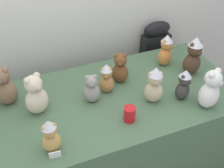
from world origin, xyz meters
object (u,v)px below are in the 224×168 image
at_px(teddy_bear_chestnut, 120,69).
at_px(teddy_bear_ginger, 166,51).
at_px(teddy_bear_honey, 51,136).
at_px(teddy_bear_charcoal, 183,85).
at_px(teddy_bear_cream, 36,95).
at_px(party_cup_red, 130,114).
at_px(teddy_bear_cocoa, 193,56).
at_px(teddy_bear_ash, 92,89).
at_px(teddy_bear_snow, 210,90).
at_px(teddy_bear_mocha, 5,87).
at_px(instrument_case, 153,64).
at_px(teddy_bear_caramel, 107,79).
at_px(display_table, 112,131).
at_px(teddy_bear_sand, 154,85).

distance_m(teddy_bear_chestnut, teddy_bear_ginger, 0.46).
bearing_deg(teddy_bear_honey, teddy_bear_charcoal, 2.71).
bearing_deg(teddy_bear_cream, party_cup_red, -57.42).
height_order(teddy_bear_charcoal, party_cup_red, teddy_bear_charcoal).
bearing_deg(teddy_bear_ginger, teddy_bear_cocoa, -81.55).
distance_m(teddy_bear_ash, teddy_bear_snow, 0.82).
distance_m(teddy_bear_charcoal, party_cup_red, 0.46).
bearing_deg(teddy_bear_chestnut, teddy_bear_ash, -130.16).
xyz_separation_m(teddy_bear_charcoal, teddy_bear_mocha, (-1.20, 0.42, 0.02)).
relative_size(teddy_bear_ash, teddy_bear_mocha, 0.75).
bearing_deg(teddy_bear_cocoa, teddy_bear_cream, 170.82).
distance_m(instrument_case, teddy_bear_ginger, 0.57).
height_order(instrument_case, teddy_bear_ash, teddy_bear_ash).
bearing_deg(instrument_case, teddy_bear_ash, -145.56).
bearing_deg(teddy_bear_charcoal, teddy_bear_caramel, 127.92).
bearing_deg(teddy_bear_caramel, teddy_bear_snow, -12.07).
bearing_deg(instrument_case, teddy_bear_chestnut, -142.16).
bearing_deg(teddy_bear_chestnut, teddy_bear_mocha, -161.27).
distance_m(display_table, teddy_bear_cream, 0.75).
xyz_separation_m(display_table, teddy_bear_cream, (-0.53, 0.04, 0.53)).
relative_size(teddy_bear_caramel, teddy_bear_snow, 0.80).
height_order(instrument_case, teddy_bear_chestnut, teddy_bear_chestnut).
bearing_deg(display_table, instrument_case, 40.67).
relative_size(display_table, teddy_bear_chestnut, 7.51).
bearing_deg(teddy_bear_ash, teddy_bear_ginger, 26.16).
height_order(instrument_case, teddy_bear_ginger, teddy_bear_ginger).
xyz_separation_m(instrument_case, teddy_bear_caramel, (-0.72, -0.53, 0.39)).
xyz_separation_m(instrument_case, teddy_bear_cocoa, (0.01, -0.57, 0.43)).
bearing_deg(teddy_bear_caramel, teddy_bear_charcoal, -7.57).
bearing_deg(instrument_case, teddy_bear_snow, -97.24).
distance_m(teddy_bear_ginger, teddy_bear_cream, 1.13).
bearing_deg(teddy_bear_chestnut, party_cup_red, -81.36).
relative_size(teddy_bear_sand, teddy_bear_snow, 0.95).
distance_m(teddy_bear_ash, teddy_bear_sand, 0.45).
bearing_deg(teddy_bear_snow, instrument_case, 62.62).
xyz_separation_m(teddy_bear_ash, teddy_bear_honey, (-0.36, -0.33, 0.01)).
bearing_deg(teddy_bear_caramel, teddy_bear_cocoa, 19.42).
bearing_deg(teddy_bear_cream, teddy_bear_charcoal, -42.02).
relative_size(teddy_bear_charcoal, teddy_bear_ginger, 0.88).
bearing_deg(party_cup_red, teddy_bear_ginger, 41.78).
relative_size(teddy_bear_ash, teddy_bear_cocoa, 0.69).
distance_m(teddy_bear_caramel, teddy_bear_snow, 0.74).
bearing_deg(display_table, teddy_bear_caramel, 100.98).
bearing_deg(teddy_bear_honey, teddy_bear_mocha, 107.19).
bearing_deg(teddy_bear_caramel, party_cup_red, -61.84).
bearing_deg(teddy_bear_mocha, instrument_case, 33.56).
distance_m(teddy_bear_mocha, teddy_bear_honey, 0.58).
relative_size(teddy_bear_chestnut, teddy_bear_honey, 1.05).
relative_size(teddy_bear_ash, teddy_bear_sand, 0.79).
height_order(teddy_bear_cream, teddy_bear_snow, teddy_bear_cream).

